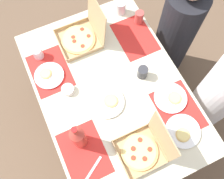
{
  "coord_description": "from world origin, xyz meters",
  "views": [
    {
      "loc": [
        0.59,
        -0.28,
        2.32
      ],
      "look_at": [
        0.0,
        0.0,
        0.74
      ],
      "focal_mm": 39.76,
      "sensor_mm": 36.0,
      "label": 1
    }
  ],
  "objects": [
    {
      "name": "pizza_box_corner_left",
      "position": [
        -0.47,
        -0.02,
        0.79
      ],
      "size": [
        0.29,
        0.32,
        0.33
      ],
      "color": "tan",
      "rests_on": "dining_table"
    },
    {
      "name": "diner_left_seat",
      "position": [
        -0.32,
        0.75,
        0.52
      ],
      "size": [
        0.32,
        0.32,
        1.16
      ],
      "color": "black",
      "rests_on": "ground_plane"
    },
    {
      "name": "placemat_far_left",
      "position": [
        -0.32,
        0.34,
        0.74
      ],
      "size": [
        0.36,
        0.26,
        0.0
      ],
      "primitive_type": "cube",
      "color": "red",
      "rests_on": "dining_table"
    },
    {
      "name": "diner_right_seat",
      "position": [
        0.32,
        0.75,
        0.52
      ],
      "size": [
        0.32,
        0.32,
        1.16
      ],
      "color": "white",
      "rests_on": "ground_plane"
    },
    {
      "name": "plate_near_left",
      "position": [
        0.07,
        -0.07,
        0.75
      ],
      "size": [
        0.24,
        0.24,
        0.03
      ],
      "color": "white",
      "rests_on": "dining_table"
    },
    {
      "name": "cup_clear_right",
      "position": [
        -0.43,
        0.43,
        0.79
      ],
      "size": [
        0.07,
        0.07,
        0.11
      ],
      "primitive_type": "cylinder",
      "color": "#BF4742",
      "rests_on": "dining_table"
    },
    {
      "name": "pizza_box_corner_right",
      "position": [
        0.45,
        0.01,
        0.78
      ],
      "size": [
        0.26,
        0.27,
        0.3
      ],
      "color": "tan",
      "rests_on": "dining_table"
    },
    {
      "name": "condiment_bowl",
      "position": [
        -0.12,
        -0.28,
        0.76
      ],
      "size": [
        0.09,
        0.09,
        0.04
      ],
      "primitive_type": "cylinder",
      "color": "white",
      "rests_on": "dining_table"
    },
    {
      "name": "soda_bottle",
      "position": [
        0.24,
        -0.33,
        0.87
      ],
      "size": [
        0.09,
        0.09,
        0.32
      ],
      "color": "#B2382D",
      "rests_on": "dining_table"
    },
    {
      "name": "cup_dark",
      "position": [
        -0.57,
        0.34,
        0.79
      ],
      "size": [
        0.08,
        0.08,
        0.11
      ],
      "primitive_type": "cylinder",
      "color": "silver",
      "rests_on": "dining_table"
    },
    {
      "name": "plate_middle",
      "position": [
        0.23,
        0.33,
        0.75
      ],
      "size": [
        0.22,
        0.22,
        0.03
      ],
      "color": "white",
      "rests_on": "dining_table"
    },
    {
      "name": "placemat_near_left",
      "position": [
        -0.32,
        -0.34,
        0.74
      ],
      "size": [
        0.36,
        0.26,
        0.0
      ],
      "primitive_type": "cube",
      "color": "red",
      "rests_on": "dining_table"
    },
    {
      "name": "plate_far_left",
      "position": [
        0.46,
        0.29,
        0.75
      ],
      "size": [
        0.23,
        0.23,
        0.03
      ],
      "color": "white",
      "rests_on": "dining_table"
    },
    {
      "name": "placemat_near_right",
      "position": [
        0.32,
        -0.34,
        0.74
      ],
      "size": [
        0.36,
        0.26,
        0.0
      ],
      "primitive_type": "cube",
      "color": "red",
      "rests_on": "dining_table"
    },
    {
      "name": "ground_plane",
      "position": [
        0.0,
        0.0,
        0.0
      ],
      "size": [
        6.0,
        6.0,
        0.0
      ],
      "primitive_type": "plane",
      "color": "brown"
    },
    {
      "name": "knife_by_near_left",
      "position": [
        -0.11,
        0.1,
        0.74
      ],
      "size": [
        0.2,
        0.09,
        0.0
      ],
      "primitive_type": "cube",
      "rotation": [
        0.0,
        0.0,
        3.51
      ],
      "color": "#B7B7BC",
      "rests_on": "dining_table"
    },
    {
      "name": "cup_spare",
      "position": [
        -0.46,
        -0.37,
        0.78
      ],
      "size": [
        0.07,
        0.07,
        0.09
      ],
      "primitive_type": "cylinder",
      "color": "silver",
      "rests_on": "dining_table"
    },
    {
      "name": "placemat_far_right",
      "position": [
        0.32,
        0.34,
        0.74
      ],
      "size": [
        0.36,
        0.26,
        0.0
      ],
      "primitive_type": "cube",
      "color": "red",
      "rests_on": "dining_table"
    },
    {
      "name": "dining_table",
      "position": [
        0.0,
        0.0,
        0.63
      ],
      "size": [
        1.41,
        0.98,
        0.74
      ],
      "color": "#3F3328",
      "rests_on": "ground_plane"
    },
    {
      "name": "plate_near_right",
      "position": [
        -0.28,
        -0.36,
        0.75
      ],
      "size": [
        0.21,
        0.21,
        0.03
      ],
      "color": "white",
      "rests_on": "dining_table"
    },
    {
      "name": "cup_red",
      "position": [
        -0.01,
        0.24,
        0.78
      ],
      "size": [
        0.07,
        0.07,
        0.09
      ],
      "primitive_type": "cylinder",
      "color": "#333338",
      "rests_on": "dining_table"
    },
    {
      "name": "fork_by_far_right",
      "position": [
        0.43,
        -0.33,
        0.74
      ],
      "size": [
        0.12,
        0.17,
        0.0
      ],
      "primitive_type": "cube",
      "rotation": [
        0.0,
        0.0,
        5.28
      ],
      "color": "#B7B7BC",
      "rests_on": "dining_table"
    }
  ]
}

